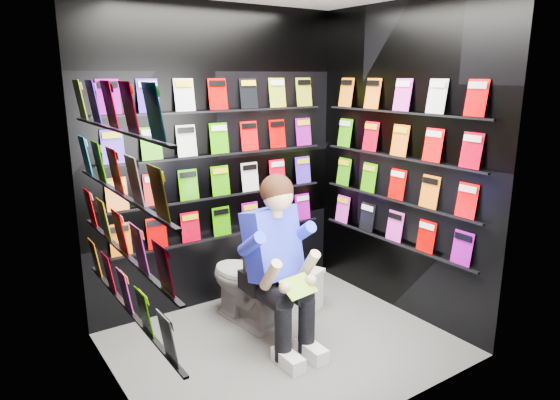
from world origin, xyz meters
TOP-DOWN VIEW (x-y plane):
  - floor at (0.00, 0.00)m, footprint 2.40×2.40m
  - wall_back at (0.00, 1.00)m, footprint 2.40×0.04m
  - wall_front at (0.00, -1.00)m, footprint 2.40×0.04m
  - wall_left at (-1.20, 0.00)m, footprint 0.04×2.00m
  - wall_right at (1.20, 0.00)m, footprint 0.04×2.00m
  - comics_back at (0.00, 0.97)m, footprint 2.10×0.06m
  - comics_left at (-1.17, 0.00)m, footprint 0.06×1.70m
  - comics_right at (1.17, 0.00)m, footprint 0.06×1.70m
  - toilet at (-0.04, 0.49)m, footprint 0.52×0.80m
  - longbox at (0.48, 0.50)m, footprint 0.38×0.50m
  - longbox_lid at (0.48, 0.50)m, footprint 0.41×0.52m
  - reader at (-0.04, 0.11)m, footprint 0.64×0.86m
  - held_comic at (-0.04, -0.24)m, footprint 0.27×0.18m

SIDE VIEW (x-z plane):
  - floor at x=0.00m, z-range 0.00..0.00m
  - longbox at x=0.48m, z-range 0.00..0.33m
  - longbox_lid at x=0.48m, z-range 0.33..0.36m
  - toilet at x=-0.04m, z-range 0.00..0.73m
  - held_comic at x=-0.04m, z-range 0.53..0.63m
  - reader at x=-0.04m, z-range 0.06..1.51m
  - wall_back at x=0.00m, z-range 0.00..2.60m
  - wall_front at x=0.00m, z-range 0.00..2.60m
  - wall_left at x=-1.20m, z-range 0.00..2.60m
  - wall_right at x=1.20m, z-range 0.00..2.60m
  - comics_back at x=0.00m, z-range 0.62..1.99m
  - comics_left at x=-1.17m, z-range 0.62..1.99m
  - comics_right at x=1.17m, z-range 0.62..1.99m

